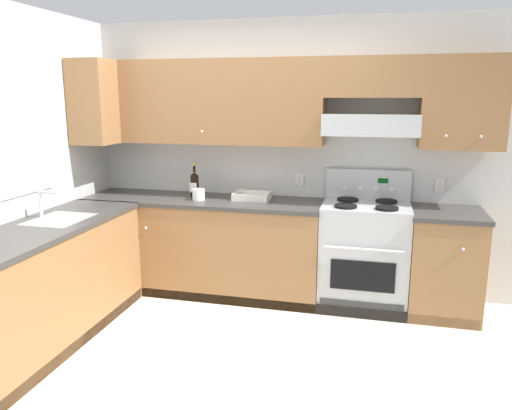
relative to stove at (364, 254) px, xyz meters
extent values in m
plane|color=beige|center=(-1.09, -1.25, -0.48)|extent=(7.04, 7.04, 0.00)
cube|color=silver|center=(-0.63, 0.37, 0.80)|extent=(4.68, 0.12, 2.55)
cube|color=olive|center=(-1.48, 0.13, 1.32)|extent=(2.17, 0.34, 0.76)
cube|color=olive|center=(0.73, 0.13, 1.32)|extent=(0.66, 0.34, 0.76)
cube|color=olive|center=(0.00, 0.13, 1.53)|extent=(0.80, 0.34, 0.34)
cube|color=#B7BABC|center=(0.00, 0.09, 1.14)|extent=(0.80, 0.46, 0.17)
cube|color=#B7BABC|center=(0.00, -0.13, 1.07)|extent=(0.80, 0.03, 0.04)
sphere|color=silver|center=(-1.48, -0.05, 1.06)|extent=(0.02, 0.02, 0.02)
sphere|color=silver|center=(0.60, -0.05, 1.06)|extent=(0.02, 0.02, 0.02)
sphere|color=silver|center=(0.86, -0.05, 1.06)|extent=(0.02, 0.02, 0.02)
cube|color=silver|center=(-0.64, 0.29, 0.60)|extent=(0.08, 0.01, 0.12)
cube|color=silver|center=(-0.64, 0.29, 0.62)|extent=(0.03, 0.00, 0.03)
cube|color=silver|center=(-0.64, 0.29, 0.58)|extent=(0.03, 0.00, 0.03)
cube|color=silver|center=(0.63, 0.29, 0.60)|extent=(0.08, 0.01, 0.12)
cube|color=silver|center=(0.63, 0.29, 0.62)|extent=(0.03, 0.00, 0.03)
cube|color=silver|center=(0.63, 0.29, 0.58)|extent=(0.03, 0.00, 0.03)
cube|color=silver|center=(-2.71, -1.15, 0.80)|extent=(0.12, 4.00, 2.55)
cube|color=white|center=(-2.65, -1.16, 1.07)|extent=(0.04, 1.00, 0.92)
cube|color=white|center=(-2.63, -1.16, 1.07)|extent=(0.01, 0.90, 0.82)
cube|color=white|center=(-2.63, -1.16, 1.07)|extent=(0.01, 0.90, 0.02)
cube|color=olive|center=(-2.47, -0.05, 1.32)|extent=(0.34, 0.64, 0.76)
cube|color=olive|center=(-1.50, -0.01, -0.04)|extent=(2.23, 0.61, 0.87)
cube|color=#3D3A38|center=(-1.50, -0.01, 0.41)|extent=(2.26, 0.63, 0.04)
cube|color=olive|center=(0.67, -0.01, -0.04)|extent=(0.58, 0.61, 0.87)
cube|color=#3D3A38|center=(0.67, -0.01, 0.41)|extent=(0.60, 0.63, 0.04)
cube|color=black|center=(-0.83, -0.28, -0.43)|extent=(3.54, 0.06, 0.09)
sphere|color=silver|center=(-1.95, -0.33, 0.20)|extent=(0.03, 0.03, 0.03)
sphere|color=silver|center=(0.76, -0.33, 0.20)|extent=(0.03, 0.03, 0.03)
cube|color=olive|center=(-2.33, -1.26, -0.04)|extent=(0.61, 1.89, 0.87)
cube|color=#3D3A38|center=(-2.33, -1.26, 0.41)|extent=(0.63, 1.91, 0.04)
cube|color=black|center=(-2.06, -1.26, -0.43)|extent=(0.06, 1.85, 0.09)
cube|color=#999B9E|center=(-2.33, -1.02, 0.43)|extent=(0.40, 0.48, 0.01)
cube|color=#28282B|center=(-2.33, -1.02, 0.36)|extent=(0.34, 0.42, 0.14)
cylinder|color=silver|center=(-2.49, -1.02, 0.54)|extent=(0.03, 0.03, 0.22)
cylinder|color=silver|center=(-2.41, -1.02, 0.64)|extent=(0.16, 0.02, 0.02)
cube|color=#B7BABC|center=(0.00, 0.00, -0.02)|extent=(0.76, 0.58, 0.91)
cube|color=black|center=(0.00, -0.30, -0.10)|extent=(0.53, 0.01, 0.26)
cylinder|color=silver|center=(0.00, -0.32, 0.14)|extent=(0.65, 0.02, 0.02)
cube|color=#333333|center=(0.00, -0.30, -0.38)|extent=(0.70, 0.01, 0.11)
cube|color=#B7BABC|center=(0.00, 0.00, 0.44)|extent=(0.76, 0.58, 0.02)
cube|color=#B7BABC|center=(0.00, 0.27, 0.58)|extent=(0.76, 0.04, 0.29)
cube|color=#053F0C|center=(0.13, 0.25, 0.63)|extent=(0.09, 0.01, 0.04)
cylinder|color=black|center=(-0.17, -0.14, 0.46)|extent=(0.19, 0.19, 0.02)
cylinder|color=black|center=(-0.17, -0.14, 0.45)|extent=(0.07, 0.07, 0.01)
cylinder|color=black|center=(0.17, -0.14, 0.46)|extent=(0.19, 0.19, 0.02)
cylinder|color=black|center=(0.17, -0.14, 0.45)|extent=(0.07, 0.07, 0.01)
cylinder|color=black|center=(-0.17, 0.14, 0.46)|extent=(0.19, 0.19, 0.02)
cylinder|color=black|center=(-0.17, 0.14, 0.45)|extent=(0.07, 0.07, 0.01)
cylinder|color=black|center=(0.17, 0.14, 0.46)|extent=(0.19, 0.19, 0.02)
cylinder|color=black|center=(0.17, 0.14, 0.45)|extent=(0.07, 0.07, 0.01)
cylinder|color=white|center=(-0.21, 0.25, 0.55)|extent=(0.04, 0.02, 0.04)
cylinder|color=white|center=(-0.07, 0.25, 0.55)|extent=(0.04, 0.02, 0.04)
cylinder|color=white|center=(0.07, 0.25, 0.55)|extent=(0.04, 0.02, 0.04)
cylinder|color=white|center=(0.21, 0.25, 0.55)|extent=(0.04, 0.02, 0.04)
cylinder|color=black|center=(-1.61, 0.06, 0.53)|extent=(0.08, 0.08, 0.20)
cone|color=black|center=(-1.61, 0.06, 0.65)|extent=(0.08, 0.08, 0.04)
cylinder|color=black|center=(-1.61, 0.06, 0.71)|extent=(0.03, 0.03, 0.08)
cylinder|color=gold|center=(-1.61, 0.06, 0.74)|extent=(0.03, 0.03, 0.02)
cube|color=silver|center=(-1.61, 0.02, 0.53)|extent=(0.07, 0.00, 0.09)
cube|color=white|center=(-1.04, 0.07, 0.44)|extent=(0.27, 0.21, 0.02)
cube|color=white|center=(-1.04, -0.05, 0.46)|extent=(0.33, 0.01, 0.07)
cube|color=white|center=(-1.04, 0.19, 0.46)|extent=(0.33, 0.01, 0.07)
cube|color=white|center=(-1.20, 0.07, 0.46)|extent=(0.01, 0.23, 0.07)
cube|color=white|center=(-0.89, 0.07, 0.46)|extent=(0.01, 0.23, 0.07)
cylinder|color=white|center=(-1.52, -0.08, 0.48)|extent=(0.11, 0.11, 0.10)
cylinder|color=#9E7A51|center=(-1.52, -0.08, 0.53)|extent=(0.04, 0.04, 0.01)
camera|label=1|loc=(0.07, -4.33, 1.38)|focal=34.82mm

